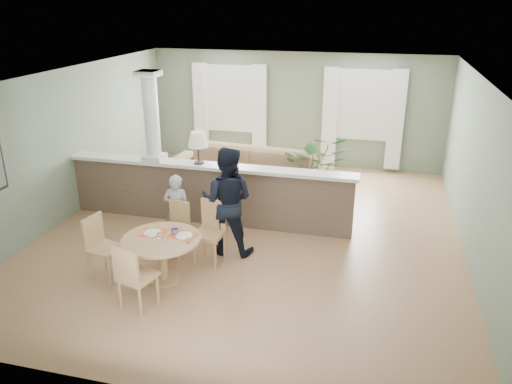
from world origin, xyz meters
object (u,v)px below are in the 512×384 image
(sofa, at_px, (245,176))
(chair_far_boy, at_px, (177,225))
(dining_table, at_px, (162,247))
(chair_far_man, at_px, (211,228))
(man_person, at_px, (227,201))
(houseplant, at_px, (315,167))
(chair_side, at_px, (101,244))
(chair_near, at_px, (133,275))
(child_person, at_px, (177,210))

(sofa, height_order, chair_far_boy, sofa)
(dining_table, distance_m, chair_far_boy, 0.88)
(chair_far_man, relative_size, man_person, 0.55)
(houseplant, relative_size, chair_side, 1.51)
(dining_table, height_order, chair_far_man, chair_far_man)
(sofa, distance_m, chair_far_boy, 2.52)
(chair_far_man, bearing_deg, houseplant, 73.31)
(chair_far_boy, distance_m, chair_near, 1.65)
(chair_near, xyz_separation_m, man_person, (0.70, 1.86, 0.36))
(dining_table, relative_size, chair_near, 1.20)
(sofa, bearing_deg, chair_side, -103.91)
(chair_far_boy, bearing_deg, chair_near, -75.58)
(child_person, xyz_separation_m, man_person, (0.86, -0.02, 0.26))
(chair_side, height_order, child_person, child_person)
(child_person, bearing_deg, chair_far_boy, 103.21)
(sofa, bearing_deg, dining_table, -89.64)
(chair_near, distance_m, chair_side, 1.09)
(chair_far_man, relative_size, chair_near, 1.03)
(chair_far_man, xyz_separation_m, man_person, (0.17, 0.32, 0.34))
(houseplant, distance_m, child_person, 3.15)
(sofa, xyz_separation_m, chair_near, (-0.37, -4.12, 0.03))
(chair_near, height_order, child_person, child_person)
(chair_side, distance_m, child_person, 1.39)
(chair_far_man, bearing_deg, sofa, 99.67)
(chair_far_man, distance_m, child_person, 0.78)
(houseplant, bearing_deg, man_person, -112.25)
(chair_far_boy, height_order, chair_near, chair_near)
(chair_far_boy, distance_m, chair_far_man, 0.63)
(dining_table, bearing_deg, chair_far_man, 58.28)
(chair_near, bearing_deg, dining_table, -79.37)
(chair_side, bearing_deg, chair_near, -118.65)
(chair_side, bearing_deg, chair_far_boy, -28.99)
(chair_far_boy, bearing_deg, man_person, 26.87)
(chair_side, xyz_separation_m, child_person, (0.69, 1.21, 0.10))
(sofa, relative_size, houseplant, 2.38)
(dining_table, relative_size, child_person, 0.91)
(chair_side, relative_size, man_person, 0.54)
(child_person, bearing_deg, chair_side, 54.75)
(chair_far_boy, xyz_separation_m, child_person, (-0.08, 0.23, 0.15))
(sofa, relative_size, dining_table, 3.00)
(houseplant, bearing_deg, child_person, -127.05)
(man_person, bearing_deg, houseplant, -113.29)
(chair_far_boy, height_order, chair_side, chair_side)
(sofa, xyz_separation_m, dining_table, (-0.31, -3.34, 0.05))
(sofa, relative_size, child_person, 2.73)
(chair_near, bearing_deg, man_person, -95.50)
(chair_far_boy, xyz_separation_m, chair_far_man, (0.61, -0.11, 0.06))
(dining_table, xyz_separation_m, child_person, (-0.23, 1.10, 0.08))
(sofa, bearing_deg, man_person, -76.12)
(dining_table, bearing_deg, man_person, 59.47)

